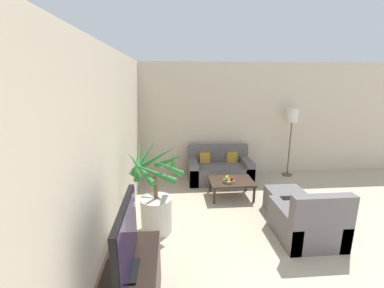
# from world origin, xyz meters

# --- Properties ---
(wall_back) EXTENTS (8.09, 0.06, 2.70)m
(wall_back) POSITION_xyz_m (0.00, 5.72, 1.35)
(wall_back) COLOR beige
(wall_back) RESTS_ON ground_plane
(wall_left) EXTENTS (0.06, 7.29, 2.70)m
(wall_left) POSITION_xyz_m (-3.28, 2.84, 1.35)
(wall_left) COLOR beige
(wall_left) RESTS_ON ground_plane
(television) EXTENTS (0.18, 0.92, 0.65)m
(television) POSITION_xyz_m (-2.93, 1.64, 0.94)
(television) COLOR black
(television) RESTS_ON tv_console
(potted_palm) EXTENTS (0.91, 0.91, 1.43)m
(potted_palm) POSITION_xyz_m (-2.77, 3.25, 0.52)
(potted_palm) COLOR beige
(potted_palm) RESTS_ON ground_plane
(sofa_loveseat) EXTENTS (1.45, 0.78, 0.78)m
(sofa_loveseat) POSITION_xyz_m (-1.42, 5.23, 0.27)
(sofa_loveseat) COLOR #605B5B
(sofa_loveseat) RESTS_ON ground_plane
(floor_lamp) EXTENTS (0.27, 0.27, 1.65)m
(floor_lamp) POSITION_xyz_m (0.32, 5.41, 1.37)
(floor_lamp) COLOR brown
(floor_lamp) RESTS_ON ground_plane
(coffee_table) EXTENTS (0.86, 0.62, 0.35)m
(coffee_table) POSITION_xyz_m (-1.34, 4.33, 0.31)
(coffee_table) COLOR #38281E
(coffee_table) RESTS_ON ground_plane
(fruit_bowl) EXTENTS (0.22, 0.22, 0.05)m
(fruit_bowl) POSITION_xyz_m (-1.41, 4.24, 0.38)
(fruit_bowl) COLOR #997A4C
(fruit_bowl) RESTS_ON coffee_table
(apple_red) EXTENTS (0.07, 0.07, 0.07)m
(apple_red) POSITION_xyz_m (-1.36, 4.22, 0.44)
(apple_red) COLOR red
(apple_red) RESTS_ON fruit_bowl
(apple_green) EXTENTS (0.08, 0.08, 0.08)m
(apple_green) POSITION_xyz_m (-1.47, 4.23, 0.44)
(apple_green) COLOR olive
(apple_green) RESTS_ON fruit_bowl
(orange_fruit) EXTENTS (0.07, 0.07, 0.07)m
(orange_fruit) POSITION_xyz_m (-1.43, 4.31, 0.44)
(orange_fruit) COLOR orange
(orange_fruit) RESTS_ON fruit_bowl
(armchair) EXTENTS (0.85, 0.87, 0.84)m
(armchair) POSITION_xyz_m (-0.55, 2.85, 0.26)
(armchair) COLOR #605B5B
(armchair) RESTS_ON ground_plane
(ottoman) EXTENTS (0.62, 0.48, 0.42)m
(ottoman) POSITION_xyz_m (-0.53, 3.67, 0.21)
(ottoman) COLOR #605B5B
(ottoman) RESTS_ON ground_plane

